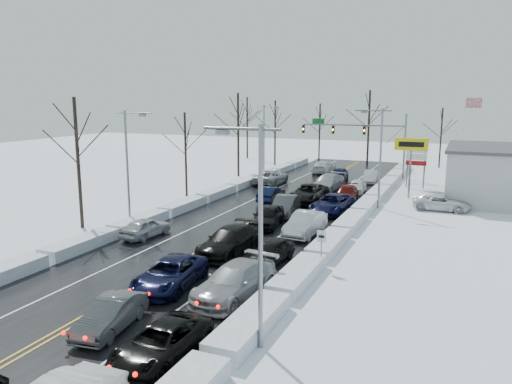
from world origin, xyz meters
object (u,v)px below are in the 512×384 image
at_px(tires_plus_sign, 411,148).
at_px(traffic_signal_mast, 364,133).
at_px(flagpole, 465,131).
at_px(oncoming_car_0, 271,201).

bearing_deg(tires_plus_sign, traffic_signal_mast, 120.46).
height_order(traffic_signal_mast, flagpole, flagpole).
xyz_separation_m(tires_plus_sign, oncoming_car_0, (-12.11, -6.95, -4.99)).
bearing_deg(traffic_signal_mast, tires_plus_sign, -59.54).
height_order(traffic_signal_mast, tires_plus_sign, traffic_signal_mast).
height_order(flagpole, oncoming_car_0, flagpole).
distance_m(tires_plus_sign, oncoming_car_0, 14.83).
height_order(tires_plus_sign, oncoming_car_0, tires_plus_sign).
relative_size(traffic_signal_mast, oncoming_car_0, 3.00).
bearing_deg(flagpole, traffic_signal_mast, -170.27).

